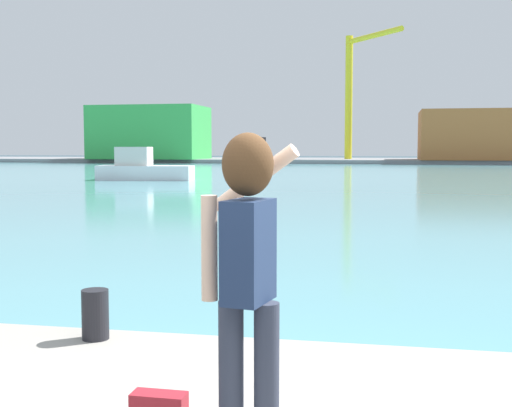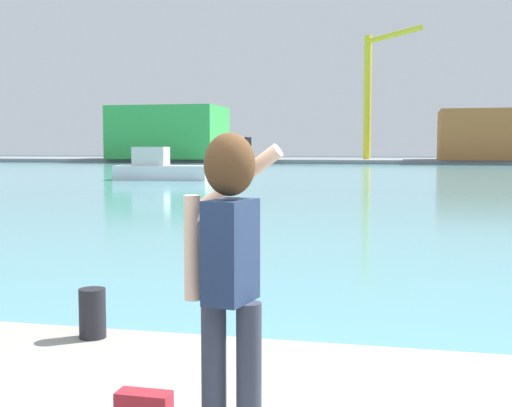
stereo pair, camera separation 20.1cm
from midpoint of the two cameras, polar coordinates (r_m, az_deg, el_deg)
The scene contains 9 objects.
ground_plane at distance 53.64m, azimuth 12.44°, elevation 2.41°, with size 220.00×220.00×0.00m, color #334751.
harbor_water at distance 55.64m, azimuth 12.46°, elevation 2.50°, with size 140.00×100.00×0.02m, color #599EA8.
far_shore_dock at distance 95.61m, azimuth 12.72°, elevation 3.56°, with size 140.00×20.00×0.52m, color gray.
person_photographer at distance 3.65m, azimuth -0.70°, elevation -4.60°, with size 0.53×0.56×1.74m.
harbor_bollard at distance 6.06m, azimuth -12.83°, elevation -9.10°, with size 0.23×0.23×0.43m, color black.
boat_moored at distance 44.19m, azimuth -8.08°, elevation 2.97°, with size 6.28×2.74×2.15m.
warehouse_left at distance 95.77m, azimuth -7.40°, elevation 5.99°, with size 15.21×9.94×7.32m, color green.
warehouse_right at distance 91.78m, azimuth 20.53°, elevation 5.48°, with size 16.49×11.25×6.36m, color #B26633.
port_crane at distance 92.81m, azimuth 10.03°, elevation 10.10°, with size 7.63×9.95×16.77m.
Camera 2 is at (0.65, -3.57, 2.14)m, focal length 46.99 mm.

